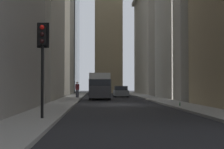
# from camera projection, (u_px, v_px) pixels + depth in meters

# --- Properties ---
(ground_plane) EXTENTS (135.00, 135.00, 0.00)m
(ground_plane) POSITION_uv_depth(u_px,v_px,m) (118.00, 104.00, 28.40)
(ground_plane) COLOR black
(sidewalk_right) EXTENTS (90.00, 2.20, 0.14)m
(sidewalk_right) POSITION_uv_depth(u_px,v_px,m) (62.00, 104.00, 28.20)
(sidewalk_right) COLOR gray
(sidewalk_right) RESTS_ON ground_plane
(sidewalk_left) EXTENTS (90.00, 2.20, 0.14)m
(sidewalk_left) POSITION_uv_depth(u_px,v_px,m) (174.00, 103.00, 28.61)
(sidewalk_left) COLOR gray
(sidewalk_left) RESTS_ON ground_plane
(building_left_far) EXTENTS (18.48, 10.50, 20.91)m
(building_left_far) POSITION_uv_depth(u_px,v_px,m) (170.00, 32.00, 59.76)
(building_left_far) COLOR #A8A091
(building_left_far) RESTS_ON ground_plane
(building_right_far) EXTENTS (12.09, 10.00, 28.44)m
(building_right_far) POSITION_uv_depth(u_px,v_px,m) (42.00, 7.00, 57.91)
(building_right_far) COLOR beige
(building_right_far) RESTS_ON ground_plane
(church_spire) EXTENTS (5.88, 5.88, 34.88)m
(church_spire) POSITION_uv_depth(u_px,v_px,m) (108.00, 2.00, 70.84)
(church_spire) COLOR #9E8966
(church_spire) RESTS_ON ground_plane
(delivery_truck) EXTENTS (6.46, 2.25, 2.84)m
(delivery_truck) POSITION_uv_depth(u_px,v_px,m) (100.00, 86.00, 38.64)
(delivery_truck) COLOR silver
(delivery_truck) RESTS_ON ground_plane
(hatchback_grey) EXTENTS (4.30, 1.78, 1.42)m
(hatchback_grey) POSITION_uv_depth(u_px,v_px,m) (121.00, 92.00, 45.80)
(hatchback_grey) COLOR slate
(hatchback_grey) RESTS_ON ground_plane
(traffic_light_foreground) EXTENTS (0.43, 0.52, 4.12)m
(traffic_light_foreground) POSITION_uv_depth(u_px,v_px,m) (42.00, 47.00, 15.25)
(traffic_light_foreground) COLOR black
(traffic_light_foreground) RESTS_ON sidewalk_right
(pedestrian) EXTENTS (0.26, 0.44, 1.78)m
(pedestrian) POSITION_uv_depth(u_px,v_px,m) (77.00, 89.00, 40.28)
(pedestrian) COLOR #33333D
(pedestrian) RESTS_ON sidewalk_right
(discarded_bottle) EXTENTS (0.07, 0.07, 0.27)m
(discarded_bottle) POSITION_uv_depth(u_px,v_px,m) (180.00, 104.00, 24.05)
(discarded_bottle) COLOR #236033
(discarded_bottle) RESTS_ON sidewalk_left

